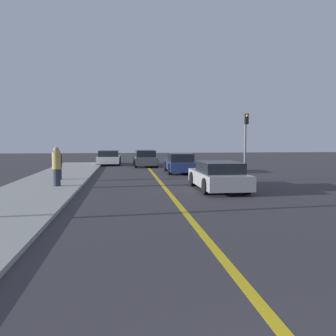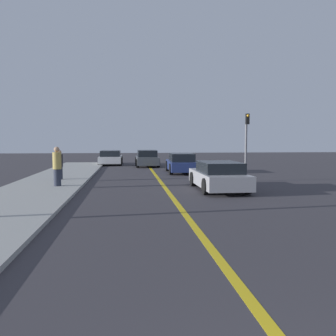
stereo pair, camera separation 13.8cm
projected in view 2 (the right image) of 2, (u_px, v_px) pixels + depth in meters
The scene contains 9 objects.
road_center_line at pixel (162, 183), 19.23m from camera, with size 0.20×60.00×0.01m.
sidewalk_left at pixel (45, 186), 17.58m from camera, with size 3.53×33.87×0.12m.
car_near_right_lane at pixel (219, 176), 16.58m from camera, with size 2.01×4.62×1.26m.
car_ahead_center at pixel (181, 163), 25.09m from camera, with size 1.93×4.72×1.31m.
car_far_distant at pixel (147, 159), 30.75m from camera, with size 1.90×4.13×1.35m.
car_parked_left_lot at pixel (111, 158), 32.95m from camera, with size 2.05×4.57×1.25m.
pedestrian_near_curb at pixel (57, 166), 17.03m from camera, with size 0.39×0.39×1.79m.
pedestrian_mid_group at pixel (60, 165), 19.85m from camera, with size 0.34×0.34×1.56m.
traffic_light at pixel (246, 140), 19.71m from camera, with size 0.18×0.40×3.58m.
Camera 2 is at (-1.68, -1.04, 2.26)m, focal length 40.00 mm.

